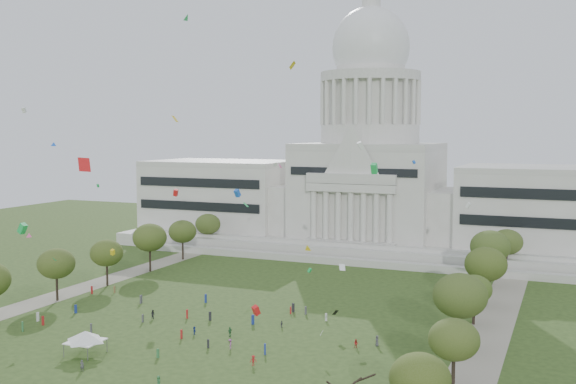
{
  "coord_description": "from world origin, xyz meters",
  "views": [
    {
      "loc": [
        61.25,
        -100.13,
        38.04
      ],
      "look_at": [
        0.0,
        45.0,
        24.0
      ],
      "focal_mm": 42.0,
      "sensor_mm": 36.0,
      "label": 1
    }
  ],
  "objects": [
    {
      "name": "row_tree_r_6",
      "position": [
        45.96,
        88.13,
        8.51
      ],
      "size": [
        8.42,
        8.42,
        11.97
      ],
      "color": "black",
      "rests_on": "ground"
    },
    {
      "name": "row_tree_l_4",
      "position": [
        -44.08,
        52.42,
        9.39
      ],
      "size": [
        9.29,
        9.29,
        13.21
      ],
      "color": "black",
      "rests_on": "ground"
    },
    {
      "name": "person_5",
      "position": [
        -3.19,
        7.16,
        0.77
      ],
      "size": [
        1.36,
        1.46,
        1.55
      ],
      "primitive_type": "imported",
      "rotation": [
        0.0,
        0.0,
        2.27
      ],
      "color": "navy",
      "rests_on": "ground"
    },
    {
      "name": "person_4",
      "position": [
        3.59,
        8.67,
        0.92
      ],
      "size": [
        0.96,
        1.23,
        1.85
      ],
      "primitive_type": "imported",
      "rotation": [
        0.0,
        0.0,
        4.32
      ],
      "color": "#33723F",
      "rests_on": "ground"
    },
    {
      "name": "capitol",
      "position": [
        0.0,
        113.59,
        22.3
      ],
      "size": [
        160.0,
        64.5,
        91.3
      ],
      "color": "#B7B4AB",
      "rests_on": "ground"
    },
    {
      "name": "row_tree_l_6",
      "position": [
        -46.87,
        89.14,
        8.27
      ],
      "size": [
        8.19,
        8.19,
        11.64
      ],
      "color": "black",
      "rests_on": "ground"
    },
    {
      "name": "person_0",
      "position": [
        30.37,
        13.93,
        0.96
      ],
      "size": [
        1.01,
        1.12,
        1.92
      ],
      "primitive_type": "imported",
      "rotation": [
        0.0,
        0.0,
        5.26
      ],
      "color": "#4C4C51",
      "rests_on": "ground"
    },
    {
      "name": "path_right",
      "position": [
        48.0,
        30.0,
        0.02
      ],
      "size": [
        8.0,
        160.0,
        0.04
      ],
      "primitive_type": "cube",
      "color": "gray",
      "rests_on": "ground"
    },
    {
      "name": "row_tree_l_2",
      "position": [
        -45.04,
        17.3,
        8.51
      ],
      "size": [
        8.42,
        8.42,
        11.97
      ],
      "color": "black",
      "rests_on": "ground"
    },
    {
      "name": "distant_crowd",
      "position": [
        -13.81,
        14.32,
        0.9
      ],
      "size": [
        59.15,
        36.0,
        1.94
      ],
      "color": "silver",
      "rests_on": "ground"
    },
    {
      "name": "person_8",
      "position": [
        -16.59,
        13.2,
        0.94
      ],
      "size": [
        0.99,
        0.71,
        1.88
      ],
      "primitive_type": "imported",
      "rotation": [
        0.0,
        0.0,
        2.98
      ],
      "color": "#26262B",
      "rests_on": "ground"
    },
    {
      "name": "path_left",
      "position": [
        -48.0,
        30.0,
        0.02
      ],
      "size": [
        8.0,
        160.0,
        0.04
      ],
      "primitive_type": "cube",
      "color": "gray",
      "rests_on": "ground"
    },
    {
      "name": "event_tent",
      "position": [
        -14.44,
        -10.07,
        3.28
      ],
      "size": [
        7.86,
        7.86,
        4.24
      ],
      "color": "#4C4C4C",
      "rests_on": "ground"
    },
    {
      "name": "row_tree_r_2",
      "position": [
        44.17,
        17.44,
        9.66
      ],
      "size": [
        9.55,
        9.55,
        13.58
      ],
      "color": "black",
      "rests_on": "ground"
    },
    {
      "name": "row_tree_r_0",
      "position": [
        44.94,
        -19.59,
        7.75
      ],
      "size": [
        7.67,
        7.67,
        10.91
      ],
      "color": "black",
      "rests_on": "ground"
    },
    {
      "name": "row_tree_l_3",
      "position": [
        -44.09,
        33.92,
        8.21
      ],
      "size": [
        8.12,
        8.12,
        11.55
      ],
      "color": "black",
      "rests_on": "ground"
    },
    {
      "name": "person_2",
      "position": [
        27.26,
        11.37,
        0.8
      ],
      "size": [
        0.85,
        0.61,
        1.6
      ],
      "primitive_type": "imported",
      "rotation": [
        0.0,
        0.0,
        0.17
      ],
      "color": "#B21E1E",
      "rests_on": "ground"
    },
    {
      "name": "row_tree_r_1",
      "position": [
        46.22,
        -1.75,
        7.66
      ],
      "size": [
        7.58,
        7.58,
        10.78
      ],
      "color": "black",
      "rests_on": "ground"
    },
    {
      "name": "person_3",
      "position": [
        6.96,
        2.31,
        0.89
      ],
      "size": [
        0.97,
        1.29,
        1.78
      ],
      "primitive_type": "imported",
      "rotation": [
        0.0,
        0.0,
        5.08
      ],
      "color": "#994C8C",
      "rests_on": "ground"
    },
    {
      "name": "kite_swarm",
      "position": [
        1.39,
        8.98,
        29.14
      ],
      "size": [
        84.05,
        107.49,
        64.86
      ],
      "color": "blue",
      "rests_on": "ground"
    },
    {
      "name": "row_tree_r_4",
      "position": [
        44.76,
        50.04,
        9.29
      ],
      "size": [
        9.19,
        9.19,
        13.06
      ],
      "color": "black",
      "rests_on": "ground"
    },
    {
      "name": "person_7",
      "position": [
        -9.63,
        -16.74,
        0.93
      ],
      "size": [
        0.81,
        0.7,
        1.86
      ],
      "primitive_type": "imported",
      "rotation": [
        0.0,
        0.0,
        3.49
      ],
      "color": "#4C4C51",
      "rests_on": "ground"
    },
    {
      "name": "person_10",
      "position": [
        10.21,
        17.64,
        0.69
      ],
      "size": [
        0.51,
        0.85,
        1.39
      ],
      "primitive_type": "imported",
      "rotation": [
        0.0,
        0.0,
        1.49
      ],
      "color": "#4C4C51",
      "rests_on": "ground"
    },
    {
      "name": "person_9",
      "position": [
        14.46,
        -3.83,
        0.88
      ],
      "size": [
        1.27,
        1.09,
        1.75
      ],
      "primitive_type": "imported",
      "rotation": [
        0.0,
        0.0,
        0.55
      ],
      "color": "#B21E1E",
      "rests_on": "ground"
    },
    {
      "name": "person_6",
      "position": [
        5.61,
        -17.96,
        0.93
      ],
      "size": [
        0.82,
        1.04,
        1.87
      ],
      "primitive_type": "imported",
      "rotation": [
        0.0,
        0.0,
        1.85
      ],
      "color": "#33723F",
      "rests_on": "ground"
    },
    {
      "name": "row_tree_r_5",
      "position": [
        43.49,
        70.19,
        9.93
      ],
      "size": [
        9.82,
        9.82,
        13.96
      ],
      "color": "black",
      "rests_on": "ground"
    },
    {
      "name": "row_tree_r_3",
      "position": [
        44.4,
        34.48,
        7.08
      ],
      "size": [
        7.01,
        7.01,
        9.98
      ],
      "color": "black",
      "rests_on": "ground"
    },
    {
      "name": "ground",
      "position": [
        0.0,
        0.0,
        0.0
      ],
      "size": [
        400.0,
        400.0,
        0.0
      ],
      "primitive_type": "plane",
      "color": "#2D4419",
      "rests_on": "ground"
    },
    {
      "name": "row_tree_l_5",
      "position": [
        -45.22,
        71.01,
        8.42
      ],
      "size": [
        8.33,
        8.33,
        11.85
      ],
      "color": "black",
      "rests_on": "ground"
    }
  ]
}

